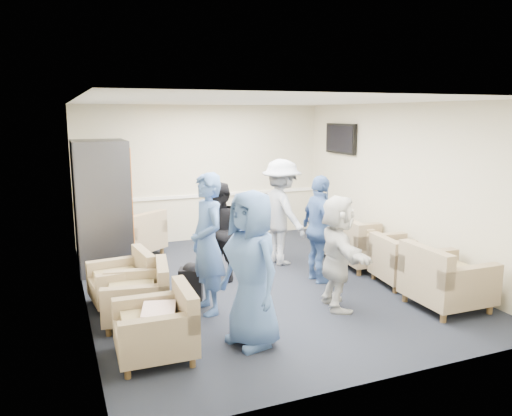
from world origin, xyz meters
name	(u,v)px	position (x,y,z in m)	size (l,w,h in m)	color
floor	(261,284)	(0.00, 0.00, 0.00)	(6.00, 6.00, 0.00)	black
ceiling	(261,101)	(0.00, 0.00, 2.70)	(6.00, 6.00, 0.00)	silver
back_wall	(203,173)	(0.00, 3.00, 1.35)	(5.00, 0.02, 2.70)	beige
front_wall	(388,245)	(0.00, -3.00, 1.35)	(5.00, 0.02, 2.70)	beige
left_wall	(80,207)	(-2.50, 0.00, 1.35)	(0.02, 6.00, 2.70)	beige
right_wall	(401,186)	(2.50, 0.00, 1.35)	(0.02, 6.00, 2.70)	beige
chair_rail	(204,195)	(0.00, 2.98, 0.90)	(4.98, 0.04, 0.06)	white
tv	(341,139)	(2.44, 1.80, 2.05)	(0.10, 1.00, 0.58)	black
armchair_left_near	(160,329)	(-1.87, -1.74, 0.32)	(0.82, 0.82, 0.63)	#8B7659
armchair_left_mid	(141,298)	(-1.91, -0.74, 0.31)	(0.90, 0.90, 0.63)	#8B7659
armchair_left_far	(125,282)	(-2.00, -0.07, 0.30)	(0.84, 0.84, 0.61)	#8B7659
armchair_right_near	(444,282)	(1.85, -1.79, 0.36)	(0.93, 0.93, 0.73)	#8B7659
armchair_right_midnear	(401,264)	(1.93, -0.81, 0.31)	(0.88, 0.88, 0.63)	#8B7659
armchair_right_midfar	(365,247)	(1.92, 0.10, 0.35)	(0.95, 0.95, 0.71)	#8B7659
armchair_right_far	(342,241)	(1.86, 0.72, 0.31)	(0.90, 0.90, 0.63)	#8B7659
armchair_corner	(136,237)	(-1.50, 2.25, 0.35)	(1.21, 1.21, 0.69)	#8B7659
vending_machine	(102,206)	(-2.09, 1.68, 1.06)	(0.86, 1.00, 2.11)	#45454C
backpack	(191,281)	(-1.15, -0.25, 0.27)	(0.37, 0.32, 0.53)	black
pillow	(159,314)	(-1.87, -1.73, 0.48)	(0.45, 0.34, 0.13)	white
person_front_left	(251,269)	(-0.87, -1.80, 0.87)	(0.85, 0.55, 1.74)	#4365A2
person_mid_left	(207,244)	(-1.04, -0.72, 0.90)	(0.66, 0.43, 1.81)	#4365A2
person_back_left	(221,232)	(-0.50, 0.38, 0.76)	(0.74, 0.57, 1.52)	black
person_back_right	(281,212)	(0.73, 0.84, 0.89)	(1.15, 0.66, 1.79)	silver
person_mid_right	(320,229)	(0.87, -0.22, 0.82)	(0.96, 0.40, 1.63)	#4365A2
person_front_right	(338,252)	(0.56, -1.24, 0.75)	(1.40, 0.45, 1.51)	silver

